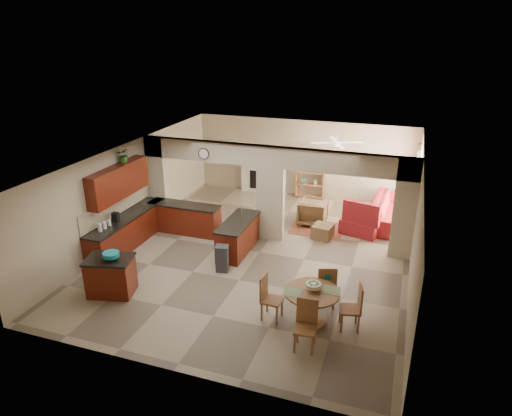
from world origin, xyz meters
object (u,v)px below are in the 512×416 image
(dining_table, at_px, (311,303))
(armchair, at_px, (313,212))
(kitchen_island, at_px, (111,276))
(sofa, at_px, (391,211))

(dining_table, height_order, armchair, dining_table)
(dining_table, distance_m, armchair, 5.34)
(armchair, bearing_deg, kitchen_island, 57.23)
(kitchen_island, relative_size, sofa, 0.44)
(dining_table, bearing_deg, armchair, 101.82)
(sofa, bearing_deg, dining_table, 171.43)
(dining_table, bearing_deg, sofa, 78.61)
(kitchen_island, bearing_deg, sofa, 33.09)
(kitchen_island, height_order, dining_table, kitchen_island)
(kitchen_island, distance_m, armchair, 6.62)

